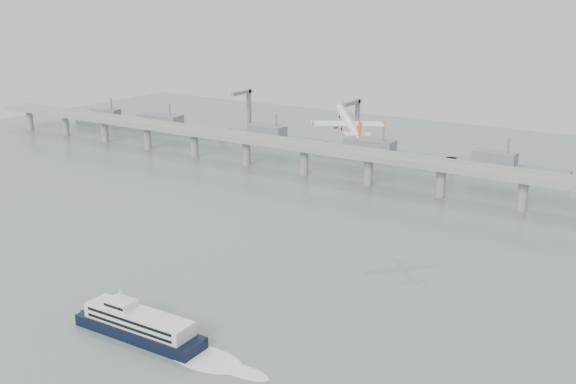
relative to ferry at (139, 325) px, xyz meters
The scene contains 5 objects.
ground 33.67m from the ferry, 73.13° to the left, with size 900.00×900.00×0.00m, color slate.
bridge 232.44m from the ferry, 87.89° to the left, with size 800.00×22.00×23.90m.
distant_fleet 330.81m from the ferry, 116.13° to the left, with size 453.00×60.90×40.00m.
ferry is the anchor object (origin of this frame).
airliner 148.50m from the ferry, 84.45° to the left, with size 32.95×33.26×14.34m.
Camera 1 is at (158.60, -191.24, 122.46)m, focal length 42.00 mm.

